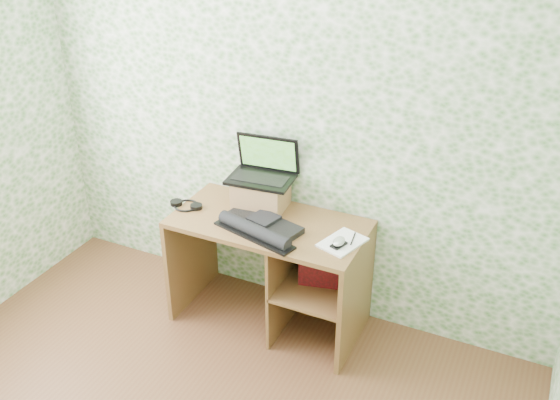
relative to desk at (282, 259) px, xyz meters
The scene contains 10 objects.
wall_back 0.87m from the desk, 105.57° to the left, with size 3.50×3.50×0.00m, color white.
desk is the anchor object (origin of this frame).
riser 0.43m from the desk, 150.28° to the left, with size 0.32×0.26×0.19m, color #9A7045.
laptop 0.58m from the desk, 141.93° to the left, with size 0.42×0.32×0.27m.
keyboard 0.34m from the desk, 120.71° to the right, with size 0.57×0.41×0.08m.
headphones 0.70m from the desk, behind, with size 0.22×0.17×0.03m.
notepad 0.50m from the desk, ahead, with size 0.19×0.27×0.01m, color white.
mouse 0.52m from the desk, 16.08° to the right, with size 0.06×0.10×0.04m, color silver.
pen 0.54m from the desk, ahead, with size 0.01×0.01×0.14m, color black.
red_box 0.27m from the desk, ahead, with size 0.25×0.08×0.29m, color maroon.
Camera 1 is at (1.46, -1.50, 2.69)m, focal length 40.00 mm.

